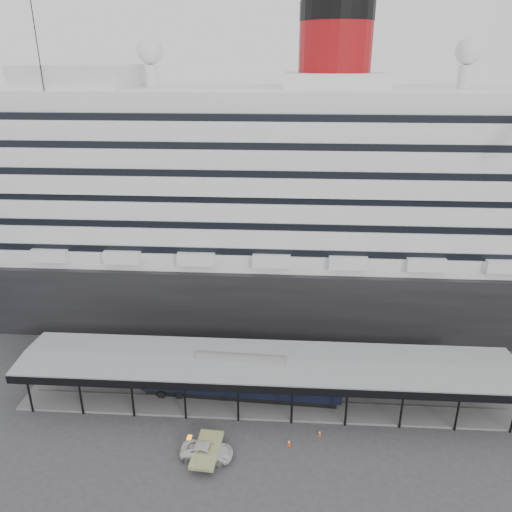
% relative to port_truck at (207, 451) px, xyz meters
% --- Properties ---
extents(ground, '(200.00, 200.00, 0.00)m').
position_rel_port_truck_xyz_m(ground, '(5.45, 4.63, -0.72)').
color(ground, '#333336').
rests_on(ground, ground).
extents(cruise_ship, '(130.00, 30.00, 43.90)m').
position_rel_port_truck_xyz_m(cruise_ship, '(5.49, 36.63, 17.63)').
color(cruise_ship, black).
rests_on(cruise_ship, ground).
extents(platform_canopy, '(56.00, 9.18, 5.30)m').
position_rel_port_truck_xyz_m(platform_canopy, '(5.45, 9.63, 1.64)').
color(platform_canopy, slate).
rests_on(platform_canopy, ground).
extents(port_truck, '(5.34, 2.77, 1.44)m').
position_rel_port_truck_xyz_m(port_truck, '(0.00, 0.00, 0.00)').
color(port_truck, silver).
rests_on(port_truck, ground).
extents(pullman_carriage, '(23.13, 4.12, 22.59)m').
position_rel_port_truck_xyz_m(pullman_carriage, '(2.49, 9.63, 2.02)').
color(pullman_carriage, black).
rests_on(pullman_carriage, ground).
extents(traffic_cone_left, '(0.43, 0.43, 0.66)m').
position_rel_port_truck_xyz_m(traffic_cone_left, '(-1.75, 1.18, -0.39)').
color(traffic_cone_left, '#EA5D0D').
rests_on(traffic_cone_left, ground).
extents(traffic_cone_mid, '(0.44, 0.44, 0.67)m').
position_rel_port_truck_xyz_m(traffic_cone_mid, '(8.09, 2.13, -0.39)').
color(traffic_cone_mid, '#DB4B0C').
rests_on(traffic_cone_mid, ground).
extents(traffic_cone_right, '(0.41, 0.41, 0.66)m').
position_rel_port_truck_xyz_m(traffic_cone_right, '(11.29, 3.73, -0.39)').
color(traffic_cone_right, '#DD470C').
rests_on(traffic_cone_right, ground).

